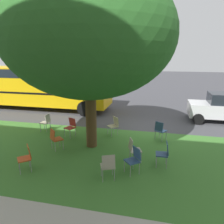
{
  "coord_description": "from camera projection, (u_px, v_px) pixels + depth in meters",
  "views": [
    {
      "loc": [
        -0.69,
        10.5,
        3.77
      ],
      "look_at": [
        1.45,
        1.02,
        1.14
      ],
      "focal_mm": 34.51,
      "sensor_mm": 36.0,
      "label": 1
    }
  ],
  "objects": [
    {
      "name": "ground",
      "position": [
        144.0,
        130.0,
        11.02
      ],
      "size": [
        80.0,
        80.0,
        0.0
      ],
      "primitive_type": "plane",
      "color": "#424247"
    },
    {
      "name": "grass_verge",
      "position": [
        137.0,
        159.0,
        8.01
      ],
      "size": [
        48.0,
        6.0,
        0.01
      ],
      "primitive_type": "cube",
      "color": "#3D752D",
      "rests_on": "ground"
    },
    {
      "name": "street_tree",
      "position": [
        89.0,
        35.0,
        7.99
      ],
      "size": [
        6.46,
        6.46,
        6.84
      ],
      "color": "brown",
      "rests_on": "ground"
    },
    {
      "name": "chair_0",
      "position": [
        90.0,
        128.0,
        9.79
      ],
      "size": [
        0.54,
        0.54,
        0.88
      ],
      "color": "#ADA393",
      "rests_on": "ground"
    },
    {
      "name": "chair_1",
      "position": [
        164.0,
        152.0,
        7.36
      ],
      "size": [
        0.44,
        0.44,
        0.88
      ],
      "color": "#335184",
      "rests_on": "ground"
    },
    {
      "name": "chair_2",
      "position": [
        134.0,
        158.0,
        6.94
      ],
      "size": [
        0.59,
        0.59,
        0.88
      ],
      "color": "#335184",
      "rests_on": "ground"
    },
    {
      "name": "chair_3",
      "position": [
        71.0,
        126.0,
        10.07
      ],
      "size": [
        0.54,
        0.55,
        0.88
      ],
      "color": "#B7332D",
      "rests_on": "ground"
    },
    {
      "name": "chair_4",
      "position": [
        114.0,
        124.0,
        10.28
      ],
      "size": [
        0.59,
        0.59,
        0.88
      ],
      "color": "beige",
      "rests_on": "ground"
    },
    {
      "name": "chair_5",
      "position": [
        108.0,
        165.0,
        6.53
      ],
      "size": [
        0.54,
        0.55,
        0.88
      ],
      "color": "#ADA393",
      "rests_on": "ground"
    },
    {
      "name": "chair_6",
      "position": [
        46.0,
        121.0,
        10.76
      ],
      "size": [
        0.44,
        0.43,
        0.88
      ],
      "color": "#ADA393",
      "rests_on": "ground"
    },
    {
      "name": "chair_7",
      "position": [
        160.0,
        129.0,
        9.59
      ],
      "size": [
        0.57,
        0.58,
        0.88
      ],
      "color": "#335184",
      "rests_on": "ground"
    },
    {
      "name": "chair_8",
      "position": [
        133.0,
        148.0,
        7.67
      ],
      "size": [
        0.54,
        0.53,
        0.88
      ],
      "color": "#ADA393",
      "rests_on": "ground"
    },
    {
      "name": "chair_9",
      "position": [
        26.0,
        156.0,
        7.08
      ],
      "size": [
        0.59,
        0.59,
        0.88
      ],
      "color": "#C64C1E",
      "rests_on": "ground"
    },
    {
      "name": "chair_10",
      "position": [
        55.0,
        138.0,
        8.64
      ],
      "size": [
        0.59,
        0.59,
        0.88
      ],
      "color": "#C64C1E",
      "rests_on": "ground"
    },
    {
      "name": "parked_car",
      "position": [
        224.0,
        107.0,
        12.21
      ],
      "size": [
        3.7,
        1.92,
        1.65
      ],
      "color": "silver",
      "rests_on": "ground"
    },
    {
      "name": "school_bus",
      "position": [
        36.0,
        84.0,
        15.11
      ],
      "size": [
        10.4,
        2.8,
        2.88
      ],
      "color": "yellow",
      "rests_on": "ground"
    }
  ]
}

